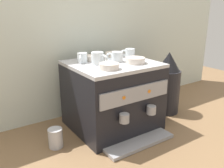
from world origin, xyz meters
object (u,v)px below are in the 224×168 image
at_px(coffee_grinder, 167,84).
at_px(ceramic_bowl_0, 135,60).
at_px(espresso_machine, 112,96).
at_px(ceramic_bowl_1, 94,58).
at_px(ceramic_bowl_3, 114,54).
at_px(ceramic_cup_0, 82,58).
at_px(ceramic_cup_2, 116,57).
at_px(ceramic_cup_3, 98,58).
at_px(ceramic_bowl_2, 109,66).
at_px(milk_pitcher, 56,138).
at_px(ceramic_cup_1, 129,53).

bearing_deg(coffee_grinder, ceramic_bowl_0, -170.72).
distance_m(espresso_machine, ceramic_bowl_1, 0.27).
bearing_deg(ceramic_bowl_1, ceramic_bowl_3, 11.53).
height_order(ceramic_cup_0, ceramic_cup_2, ceramic_cup_2).
bearing_deg(espresso_machine, ceramic_cup_3, 175.74).
distance_m(ceramic_bowl_0, ceramic_bowl_3, 0.24).
relative_size(ceramic_cup_3, ceramic_bowl_3, 0.91).
bearing_deg(ceramic_bowl_2, milk_pitcher, 163.23).
distance_m(espresso_machine, ceramic_cup_0, 0.31).
bearing_deg(ceramic_cup_1, ceramic_bowl_0, -116.06).
bearing_deg(coffee_grinder, ceramic_bowl_2, -170.91).
distance_m(ceramic_cup_3, ceramic_bowl_3, 0.26).
xyz_separation_m(ceramic_bowl_1, milk_pitcher, (-0.35, -0.15, -0.40)).
xyz_separation_m(ceramic_cup_0, ceramic_bowl_3, (0.27, 0.05, -0.02)).
height_order(ceramic_cup_3, ceramic_bowl_0, ceramic_cup_3).
bearing_deg(ceramic_cup_1, ceramic_cup_0, 173.15).
bearing_deg(ceramic_bowl_3, ceramic_cup_3, -146.57).
relative_size(ceramic_bowl_1, coffee_grinder, 0.22).
bearing_deg(ceramic_bowl_1, ceramic_cup_3, -108.38).
height_order(ceramic_cup_3, milk_pitcher, ceramic_cup_3).
xyz_separation_m(espresso_machine, ceramic_bowl_0, (0.11, -0.09, 0.24)).
relative_size(espresso_machine, ceramic_cup_1, 6.64).
distance_m(ceramic_cup_0, milk_pitcher, 0.50).
bearing_deg(ceramic_cup_1, ceramic_cup_3, -169.09).
distance_m(ceramic_bowl_1, coffee_grinder, 0.60).
bearing_deg(espresso_machine, ceramic_bowl_3, 52.18).
bearing_deg(espresso_machine, ceramic_cup_2, 17.87).
relative_size(coffee_grinder, milk_pitcher, 4.06).
height_order(ceramic_cup_2, ceramic_bowl_0, ceramic_cup_2).
xyz_separation_m(espresso_machine, milk_pitcher, (-0.41, -0.03, -0.16)).
relative_size(ceramic_cup_0, ceramic_cup_3, 0.75).
height_order(ceramic_bowl_1, coffee_grinder, ceramic_bowl_1).
distance_m(espresso_machine, ceramic_bowl_0, 0.28).
bearing_deg(espresso_machine, ceramic_bowl_0, -41.57).
bearing_deg(ceramic_bowl_3, ceramic_bowl_2, -129.01).
xyz_separation_m(espresso_machine, coffee_grinder, (0.47, -0.03, 0.00)).
distance_m(ceramic_bowl_0, coffee_grinder, 0.44).
distance_m(espresso_machine, ceramic_cup_3, 0.28).
height_order(ceramic_bowl_3, coffee_grinder, ceramic_bowl_3).
bearing_deg(ceramic_bowl_1, ceramic_cup_1, -11.73).
relative_size(ceramic_cup_3, milk_pitcher, 0.98).
height_order(ceramic_cup_1, ceramic_cup_2, ceramic_cup_2).
bearing_deg(ceramic_cup_0, ceramic_bowl_2, -77.84).
bearing_deg(ceramic_bowl_3, milk_pitcher, -160.84).
bearing_deg(ceramic_cup_2, ceramic_cup_1, 18.91).
bearing_deg(ceramic_bowl_0, ceramic_bowl_3, 87.62).
bearing_deg(ceramic_bowl_1, ceramic_cup_2, -44.78).
relative_size(ceramic_cup_0, ceramic_cup_1, 0.95).
bearing_deg(ceramic_bowl_1, coffee_grinder, -15.36).
height_order(ceramic_bowl_3, milk_pitcher, ceramic_bowl_3).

